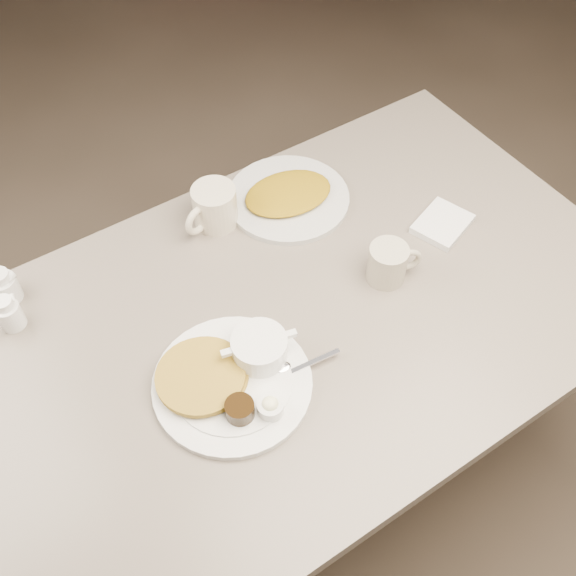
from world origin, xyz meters
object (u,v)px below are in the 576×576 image
main_plate (233,375)px  hash_plate (288,197)px  creamer_left (8,314)px  coffee_mug_far (214,207)px  diner_table (293,357)px  coffee_mug_near (389,263)px  creamer_right (4,287)px

main_plate → hash_plate: main_plate is taller
creamer_left → hash_plate: creamer_left is taller
coffee_mug_far → creamer_left: size_ratio=1.98×
diner_table → coffee_mug_near: size_ratio=11.50×
main_plate → creamer_left: creamer_left is taller
diner_table → hash_plate: 0.39m
creamer_left → coffee_mug_near: bearing=-24.2°
coffee_mug_near → coffee_mug_far: (-0.23, 0.35, 0.00)m
creamer_right → main_plate: bearing=-56.1°
diner_table → creamer_right: bearing=142.3°
creamer_left → hash_plate: bearing=-1.0°
coffee_mug_near → creamer_right: (-0.72, 0.40, -0.01)m
creamer_right → hash_plate: bearing=-7.4°
hash_plate → creamer_right: bearing=172.6°
coffee_mug_far → creamer_right: bearing=173.9°
main_plate → creamer_right: 0.54m
diner_table → hash_plate: hash_plate is taller
coffee_mug_far → creamer_right: size_ratio=1.98×
diner_table → hash_plate: (0.18, 0.29, 0.18)m
diner_table → main_plate: (-0.19, -0.07, 0.19)m
creamer_left → creamer_right: (0.02, 0.07, -0.00)m
hash_plate → coffee_mug_near: bearing=-80.9°
creamer_left → creamer_right: bearing=78.4°
main_plate → creamer_left: size_ratio=5.08×
coffee_mug_far → diner_table: bearing=-89.2°
diner_table → creamer_left: bearing=149.0°
main_plate → creamer_left: bearing=130.3°
diner_table → coffee_mug_near: (0.23, -0.03, 0.22)m
diner_table → creamer_right: creamer_right is taller
creamer_left → main_plate: bearing=-49.7°
main_plate → coffee_mug_near: coffee_mug_near is taller
diner_table → hash_plate: bearing=58.4°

